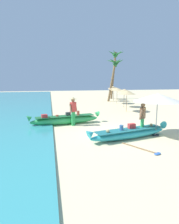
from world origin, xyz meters
TOP-DOWN VIEW (x-y plane):
  - ground_plane at (0.00, 0.00)m, footprint 80.00×80.00m
  - boat_cyan_foreground at (0.07, -0.94)m, footprint 4.61×1.65m
  - boat_green_midground at (-2.82, 2.73)m, footprint 4.80×1.34m
  - person_vendor_hatted at (-2.34, 2.25)m, footprint 0.56×0.49m
  - person_tourist_customer at (0.88, -0.64)m, footprint 0.51×0.54m
  - patio_umbrella_large at (1.59, -0.79)m, footprint 2.42×2.42m
  - parasol_row_0 at (3.02, 6.53)m, footprint 1.60×1.60m
  - parasol_row_1 at (3.88, 9.25)m, footprint 1.60×1.60m
  - parasol_row_2 at (4.16, 12.16)m, footprint 1.60×1.60m
  - parasol_row_3 at (4.65, 14.80)m, footprint 1.60×1.60m
  - parasol_row_4 at (5.38, 17.20)m, footprint 1.60×1.60m
  - palm_tree_tall_inland at (5.83, 17.92)m, footprint 2.67×2.42m
  - palm_tree_leaning_seaward at (4.67, 14.79)m, footprint 2.36×2.33m
  - paddle at (0.01, -2.59)m, footprint 1.10×1.69m

SIDE VIEW (x-z plane):
  - ground_plane at x=0.00m, z-range 0.00..0.00m
  - paddle at x=0.01m, z-range 0.00..0.06m
  - boat_cyan_foreground at x=0.07m, z-range -0.11..0.64m
  - boat_green_midground at x=-2.82m, z-range -0.12..0.73m
  - person_tourist_customer at x=0.88m, z-range 0.11..1.83m
  - person_vendor_hatted at x=-2.34m, z-range 0.15..1.97m
  - parasol_row_0 at x=3.02m, z-range 0.79..2.70m
  - parasol_row_1 at x=3.88m, z-range 0.79..2.70m
  - parasol_row_2 at x=4.16m, z-range 0.79..2.70m
  - parasol_row_3 at x=4.65m, z-range 0.79..2.70m
  - parasol_row_4 at x=5.38m, z-range 0.79..2.70m
  - patio_umbrella_large at x=1.59m, z-range 0.89..3.08m
  - palm_tree_leaning_seaward at x=4.67m, z-range 1.60..7.27m
  - palm_tree_tall_inland at x=5.83m, z-range 2.10..9.26m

